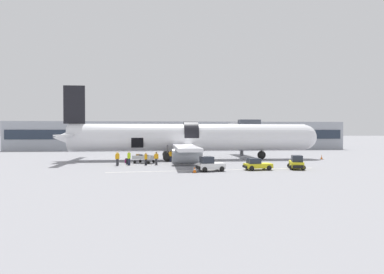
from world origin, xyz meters
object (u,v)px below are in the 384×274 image
baggage_cart_loading (144,159)px  suitcase_on_tarmac_upright (128,162)px  ground_crew_helper (117,158)px  ground_crew_loader_b (129,158)px  ground_crew_supervisor (146,159)px  ground_crew_marshal (118,158)px  ground_crew_loader_a (170,156)px  baggage_tug_lead (210,165)px  airplane (188,138)px  baggage_tug_mid (296,163)px  baggage_tug_rear (257,165)px  suitcase_on_tarmac_spare (126,161)px  ground_crew_driver (156,158)px

baggage_cart_loading → suitcase_on_tarmac_upright: 2.52m
ground_crew_helper → baggage_cart_loading: bearing=42.3°
ground_crew_loader_b → ground_crew_supervisor: bearing=-3.2°
ground_crew_supervisor → ground_crew_marshal: 3.71m
baggage_cart_loading → ground_crew_loader_a: ground_crew_loader_a is taller
baggage_tug_lead → ground_crew_marshal: ground_crew_marshal is taller
airplane → ground_crew_helper: (-9.48, -7.86, -2.34)m
ground_crew_loader_a → baggage_cart_loading: bearing=-153.3°
ground_crew_marshal → suitcase_on_tarmac_upright: size_ratio=2.21×
baggage_tug_mid → ground_crew_supervisor: size_ratio=2.19×
baggage_tug_lead → baggage_tug_rear: size_ratio=1.00×
ground_crew_loader_b → baggage_tug_mid: bearing=-18.5°
baggage_cart_loading → baggage_tug_mid: bearing=-27.2°
ground_crew_supervisor → suitcase_on_tarmac_spare: bearing=130.3°
ground_crew_loader_a → ground_crew_helper: bearing=-145.1°
baggage_tug_lead → baggage_tug_mid: 10.08m
ground_crew_driver → ground_crew_helper: bearing=-173.4°
ground_crew_loader_a → suitcase_on_tarmac_upright: bearing=-149.4°
baggage_tug_rear → suitcase_on_tarmac_spare: (-15.19, 9.87, -0.32)m
ground_crew_marshal → baggage_tug_mid: bearing=-19.0°
baggage_tug_mid → ground_crew_supervisor: same height
ground_crew_loader_a → suitcase_on_tarmac_spare: (-6.03, -1.18, -0.59)m
baggage_cart_loading → ground_crew_supervisor: ground_crew_supervisor is taller
suitcase_on_tarmac_upright → baggage_tug_rear: bearing=-27.8°
ground_crew_marshal → baggage_tug_lead: bearing=-37.0°
baggage_tug_lead → ground_crew_marshal: (-10.69, 8.04, 0.22)m
ground_crew_loader_b → ground_crew_helper: ground_crew_loader_b is taller
baggage_tug_mid → ground_crew_marshal: ground_crew_marshal is taller
suitcase_on_tarmac_upright → ground_crew_helper: bearing=-130.1°
suitcase_on_tarmac_upright → ground_crew_driver: bearing=-13.6°
baggage_tug_rear → suitcase_on_tarmac_upright: (-14.74, 7.76, -0.25)m
ground_crew_supervisor → suitcase_on_tarmac_spare: ground_crew_supervisor is taller
baggage_tug_lead → baggage_tug_rear: 5.39m
baggage_tug_rear → suitcase_on_tarmac_spare: bearing=147.0°
baggage_tug_rear → ground_crew_driver: 13.08m
baggage_tug_lead → baggage_tug_mid: bearing=5.1°
baggage_tug_lead → ground_crew_helper: ground_crew_helper is taller
ground_crew_supervisor → suitcase_on_tarmac_spare: (-2.76, 3.25, -0.58)m
suitcase_on_tarmac_spare → ground_crew_loader_b: bearing=-78.5°
ground_crew_supervisor → airplane: bearing=51.8°
ground_crew_loader_a → suitcase_on_tarmac_spare: size_ratio=2.59×
baggage_cart_loading → suitcase_on_tarmac_upright: size_ratio=4.90×
ground_crew_loader_a → ground_crew_supervisor: (-3.27, -4.43, -0.01)m
baggage_tug_rear → ground_crew_supervisor: bearing=152.0°
baggage_tug_mid → baggage_cart_loading: 19.59m
ground_crew_helper → baggage_tug_lead: bearing=-33.2°
ground_crew_driver → suitcase_on_tarmac_spare: (-4.07, 2.99, -0.61)m
ground_crew_loader_a → suitcase_on_tarmac_upright: (-5.58, -3.30, -0.52)m
baggage_tug_lead → suitcase_on_tarmac_upright: baggage_tug_lead is taller
baggage_tug_rear → ground_crew_loader_a: bearing=129.7°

